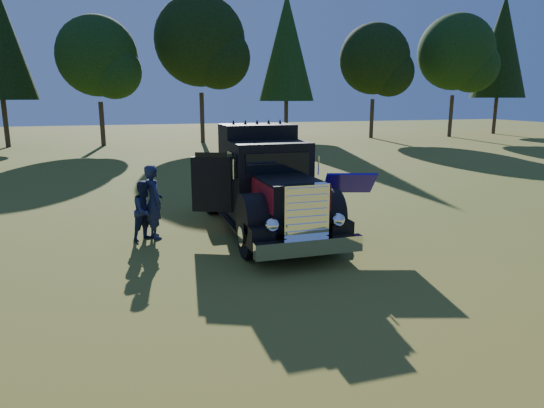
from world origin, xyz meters
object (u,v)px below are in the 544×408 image
at_px(diamond_t_truck, 266,188).
at_px(spectator_far, 145,211).
at_px(hotrod_coupe, 309,205).
at_px(spectator_near, 154,202).

xyz_separation_m(diamond_t_truck, spectator_far, (-3.29, 0.21, -0.47)).
relative_size(hotrod_coupe, spectator_far, 2.62).
height_order(hotrod_coupe, spectator_near, spectator_near).
xyz_separation_m(hotrod_coupe, spectator_near, (-4.44, 0.12, 0.37)).
height_order(hotrod_coupe, spectator_far, hotrod_coupe).
distance_m(diamond_t_truck, spectator_far, 3.33).
distance_m(diamond_t_truck, spectator_near, 3.08).
relative_size(diamond_t_truck, spectator_near, 3.56).
bearing_deg(diamond_t_truck, spectator_far, 176.42).
distance_m(hotrod_coupe, spectator_far, 4.68).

